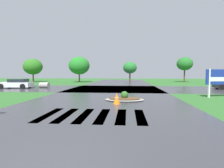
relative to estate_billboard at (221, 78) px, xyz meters
name	(u,v)px	position (x,y,z in m)	size (l,w,h in m)	color
asphalt_roadway	(106,100)	(-9.46, -2.20, -1.60)	(11.43, 80.00, 0.01)	#35353A
asphalt_cross_road	(115,89)	(-9.46, 7.47, -1.60)	(90.00, 10.28, 0.01)	#35353A
crosswalk_stripes	(93,115)	(-9.46, -7.35, -1.60)	(4.95, 3.12, 0.01)	white
estate_billboard	(221,78)	(0.00, 0.00, 0.00)	(2.79, 0.82, 2.39)	white
median_island	(125,98)	(-8.04, -2.30, -1.47)	(2.92, 2.05, 0.68)	#9E9B93
car_dark_suv	(16,84)	(-22.60, 7.05, -1.00)	(4.26, 2.39, 1.23)	silver
drainage_pipe_stack	(44,85)	(-19.10, 7.85, -1.23)	(1.37, 0.90, 0.74)	#9E9B93
traffic_cone	(117,98)	(-8.52, -4.01, -1.23)	(0.48, 0.48, 0.75)	orange
background_treeline	(87,66)	(-16.51, 22.80, 1.91)	(36.97, 6.19, 5.43)	#4C3823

